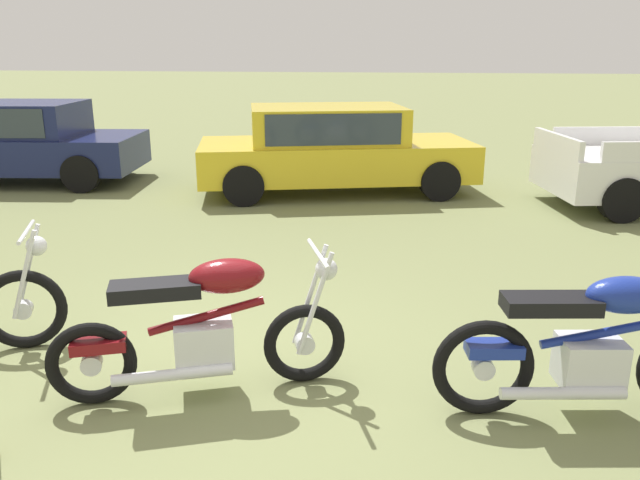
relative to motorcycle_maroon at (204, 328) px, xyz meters
The scene contains 5 objects.
ground_plane 0.54m from the motorcycle_maroon, 68.69° to the left, with size 120.00×120.00×0.00m, color olive.
motorcycle_maroon is the anchor object (origin of this frame).
motorcycle_blue 2.60m from the motorcycle_maroon, ahead, with size 2.02×0.72×1.02m.
car_navy 8.82m from the motorcycle_maroon, 131.08° to the left, with size 4.35×2.32×1.43m.
car_yellow 6.67m from the motorcycle_maroon, 89.50° to the left, with size 4.83×2.93×1.43m.
Camera 1 is at (1.29, -4.08, 2.36)m, focal length 35.59 mm.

